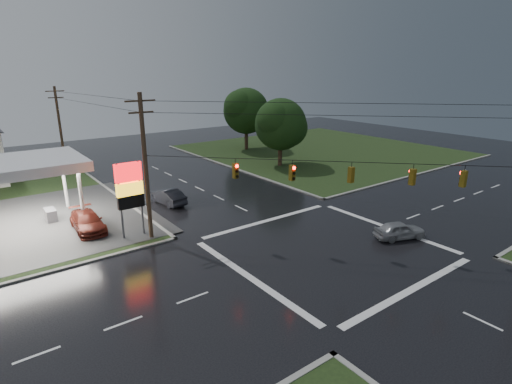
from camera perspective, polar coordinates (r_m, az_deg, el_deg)
ground at (r=29.86m, az=10.09°, el=-7.93°), size 120.00×120.00×0.00m
grass_ne at (r=65.07m, az=9.28°, el=5.86°), size 36.00×36.00×0.08m
pylon_sign at (r=31.44m, az=-17.62°, el=0.62°), size 2.00×0.35×6.00m
utility_pole_nw at (r=30.43m, az=-15.50°, el=3.61°), size 2.20×0.32×11.00m
utility_pole_n at (r=57.63m, az=-26.21°, el=8.38°), size 2.20×0.32×10.50m
traffic_signals at (r=27.77m, az=10.84°, el=4.28°), size 26.87×26.87×1.47m
tree_ne_near at (r=53.25m, az=3.65°, el=9.60°), size 7.99×6.80×8.98m
tree_ne_far at (r=64.43m, az=-1.30°, el=11.49°), size 8.46×7.20×9.80m
car_north at (r=39.49m, az=-12.52°, el=-0.60°), size 2.10×4.75×1.51m
car_crossing at (r=32.73m, az=19.83°, el=-5.14°), size 4.25×2.94×1.34m
car_pump at (r=35.01m, az=-22.93°, el=-3.91°), size 2.32×5.26×1.50m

